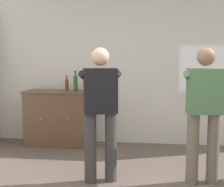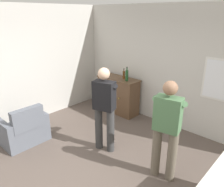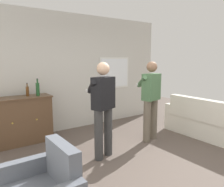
{
  "view_description": "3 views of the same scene",
  "coord_description": "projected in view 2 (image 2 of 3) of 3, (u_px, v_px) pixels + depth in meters",
  "views": [
    {
      "loc": [
        0.27,
        -2.96,
        1.58
      ],
      "look_at": [
        -0.2,
        0.75,
        1.13
      ],
      "focal_mm": 50.0,
      "sensor_mm": 36.0,
      "label": 1
    },
    {
      "loc": [
        2.35,
        -1.86,
        2.59
      ],
      "look_at": [
        -0.08,
        0.71,
        1.28
      ],
      "focal_mm": 35.0,
      "sensor_mm": 36.0,
      "label": 2
    },
    {
      "loc": [
        -2.35,
        -2.3,
        1.74
      ],
      "look_at": [
        -0.18,
        0.76,
        1.13
      ],
      "focal_mm": 35.0,
      "sensor_mm": 36.0,
      "label": 3
    }
  ],
  "objects": [
    {
      "name": "sideboard_cabinet",
      "position": [
        118.0,
        95.0,
        5.95
      ],
      "size": [
        1.18,
        0.49,
        0.97
      ],
      "color": "brown",
      "rests_on": "ground"
    },
    {
      "name": "person_standing_left",
      "position": [
        105.0,
        106.0,
        4.12
      ],
      "size": [
        0.53,
        0.52,
        1.68
      ],
      "color": "#383838",
      "rests_on": "ground"
    },
    {
      "name": "wall_back_with_window",
      "position": [
        174.0,
        68.0,
        4.99
      ],
      "size": [
        5.2,
        0.15,
        2.8
      ],
      "color": "beige",
      "rests_on": "ground"
    },
    {
      "name": "ground",
      "position": [
        86.0,
        176.0,
        3.68
      ],
      "size": [
        10.4,
        10.4,
        0.0
      ],
      "primitive_type": "plane",
      "color": "brown"
    },
    {
      "name": "wall_side_left",
      "position": [
        7.0,
        69.0,
        4.9
      ],
      "size": [
        0.12,
        5.2,
        2.8
      ],
      "primitive_type": "cube",
      "color": "beige",
      "rests_on": "ground"
    },
    {
      "name": "armchair",
      "position": [
        25.0,
        130.0,
        4.56
      ],
      "size": [
        0.66,
        0.89,
        0.85
      ],
      "color": "slate",
      "rests_on": "ground"
    },
    {
      "name": "person_standing_right",
      "position": [
        167.0,
        127.0,
        3.38
      ],
      "size": [
        0.55,
        0.51,
        1.68
      ],
      "color": "#6B6051",
      "rests_on": "ground"
    },
    {
      "name": "bottle_liquor_amber",
      "position": [
        127.0,
        75.0,
        5.47
      ],
      "size": [
        0.07,
        0.07,
        0.36
      ],
      "color": "#1E4C23",
      "rests_on": "sideboard_cabinet"
    },
    {
      "name": "bottle_wine_green",
      "position": [
        124.0,
        75.0,
        5.67
      ],
      "size": [
        0.06,
        0.06,
        0.27
      ],
      "color": "#593314",
      "rests_on": "sideboard_cabinet"
    }
  ]
}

